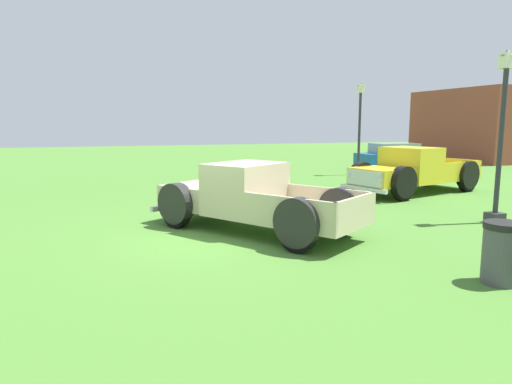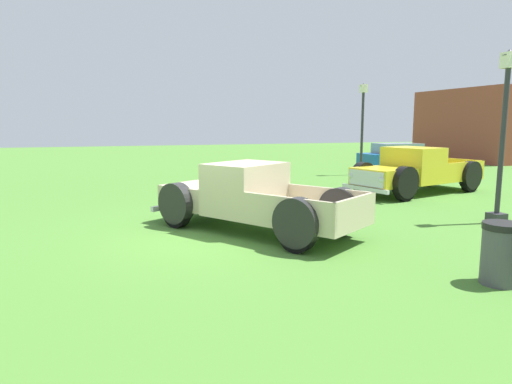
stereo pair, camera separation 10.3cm
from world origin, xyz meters
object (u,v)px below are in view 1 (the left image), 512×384
pickup_truck_foreground (243,198)px  trash_can (502,253)px  lamp_post_near (501,134)px  sedan_distant_a (395,156)px  lamp_post_far (359,127)px  pickup_truck_behind_right (409,172)px

pickup_truck_foreground → trash_can: 5.39m
trash_can → lamp_post_near: bearing=135.7°
pickup_truck_foreground → sedan_distant_a: bearing=133.0°
lamp_post_far → trash_can: (13.60, -5.52, -1.72)m
sedan_distant_a → lamp_post_far: lamp_post_far is taller
sedan_distant_a → lamp_post_far: bearing=-62.3°
pickup_truck_behind_right → trash_can: (8.00, -4.19, -0.28)m
lamp_post_near → pickup_truck_foreground: bearing=-101.5°
pickup_truck_foreground → trash_can: size_ratio=5.40×
lamp_post_near → sedan_distant_a: bearing=155.7°
pickup_truck_behind_right → lamp_post_far: lamp_post_far is taller
pickup_truck_foreground → sedan_distant_a: size_ratio=1.26×
pickup_truck_behind_right → sedan_distant_a: size_ratio=1.36×
sedan_distant_a → trash_can: sedan_distant_a is taller
trash_can → sedan_distant_a: bearing=150.3°
sedan_distant_a → lamp_post_far: size_ratio=0.97×
lamp_post_near → trash_can: 5.07m
pickup_truck_foreground → pickup_truck_behind_right: (-3.35, 6.90, 0.03)m
pickup_truck_behind_right → lamp_post_near: size_ratio=1.35×
trash_can → pickup_truck_behind_right: bearing=152.3°
pickup_truck_behind_right → trash_can: size_ratio=5.81×
sedan_distant_a → lamp_post_near: size_ratio=0.99×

